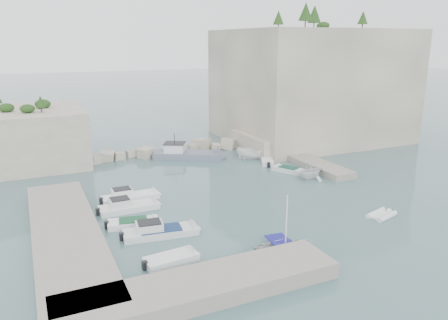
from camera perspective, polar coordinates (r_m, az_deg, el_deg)
name	(u,v)px	position (r m, az deg, el deg)	size (l,w,h in m)	color
ground	(250,205)	(42.65, 3.40, -5.83)	(400.00, 400.00, 0.00)	#4A6C6F
cliff_east	(310,85)	(71.89, 11.20, 9.55)	(26.00, 22.00, 17.00)	beige
cliff_terrace	(271,142)	(63.46, 6.14, 2.37)	(8.00, 10.00, 2.50)	beige
outcrop_west	(18,138)	(61.18, -25.30, 2.65)	(16.00, 14.00, 7.00)	beige
quay_west	(66,235)	(37.14, -19.94, -9.18)	(5.00, 24.00, 1.10)	#9E9689
quay_south	(203,287)	(28.38, -2.80, -16.18)	(18.00, 4.00, 1.10)	#9E9689
ledge_east	(306,160)	(57.44, 10.62, -0.05)	(3.00, 16.00, 0.80)	#9E9689
breakwater	(170,149)	(61.53, -7.11, 1.41)	(28.00, 3.00, 1.40)	beige
motorboat_a	(131,200)	(44.81, -12.07, -5.10)	(6.12, 1.82, 1.40)	white
motorboat_b	(129,210)	(42.19, -12.26, -6.41)	(6.05, 1.98, 1.40)	white
motorboat_c	(133,226)	(38.65, -11.74, -8.45)	(4.67, 1.70, 0.70)	white
motorboat_d	(161,235)	(36.55, -8.24, -9.71)	(6.62, 1.97, 1.40)	silver
motorboat_e	(171,263)	(32.35, -6.90, -13.16)	(4.20, 1.72, 0.70)	white
rowboat	(285,252)	(33.93, 8.00, -11.78)	(3.31, 4.63, 0.96)	silver
inflatable_dinghy	(381,217)	(42.23, 19.83, -6.98)	(3.00, 1.45, 0.44)	white
tender_east_a	(309,178)	(51.51, 11.10, -2.34)	(3.29, 3.82, 2.01)	white
tender_east_b	(288,172)	(53.45, 8.40, -1.56)	(4.38, 1.49, 0.70)	silver
tender_east_c	(267,163)	(57.16, 5.65, -0.35)	(4.52, 1.46, 0.70)	white
tender_east_d	(255,159)	(58.90, 4.02, 0.16)	(1.85, 4.92, 1.90)	white
work_boat	(188,158)	(59.40, -4.68, 0.27)	(10.11, 2.99, 2.20)	slate
rowboat_mast	(286,220)	(32.84, 8.17, -7.76)	(0.10, 0.10, 4.20)	white
vegetation	(280,23)	(69.90, 7.30, 17.30)	(53.48, 13.88, 13.40)	#1E4219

